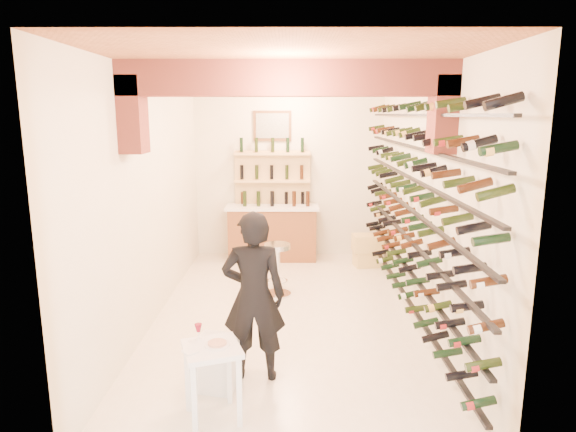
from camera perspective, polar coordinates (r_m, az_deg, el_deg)
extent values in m
plane|color=silver|center=(6.86, -0.01, -11.20)|extent=(6.00, 6.00, 0.00)
cube|color=silver|center=(9.39, 0.08, 5.11)|extent=(3.50, 0.02, 3.20)
cube|color=silver|center=(3.49, -0.26, -6.05)|extent=(3.50, 0.02, 3.20)
cube|color=silver|center=(6.66, -15.26, 2.03)|extent=(0.02, 6.00, 3.20)
cube|color=silver|center=(6.64, 15.27, 2.00)|extent=(0.02, 6.00, 3.20)
cube|color=#B0673E|center=(6.35, -0.01, 16.47)|extent=(3.50, 6.00, 0.02)
cube|color=#A14638|center=(5.34, -0.07, 15.46)|extent=(3.50, 0.35, 0.36)
cube|color=#A14638|center=(5.58, -17.37, 10.98)|extent=(0.24, 0.35, 0.80)
cube|color=#A14638|center=(5.56, 17.30, 10.98)|extent=(0.24, 0.35, 0.80)
cube|color=black|center=(6.95, 13.39, -9.03)|extent=(0.06, 5.70, 0.03)
cube|color=black|center=(6.82, 13.54, -5.88)|extent=(0.06, 5.70, 0.03)
cube|color=black|center=(6.71, 13.70, -2.62)|extent=(0.06, 5.70, 0.03)
cube|color=black|center=(6.63, 13.87, 0.74)|extent=(0.06, 5.70, 0.03)
cube|color=black|center=(6.57, 14.04, 4.17)|extent=(0.06, 5.70, 0.03)
cube|color=black|center=(6.53, 14.21, 7.65)|extent=(0.06, 5.70, 0.03)
cube|color=black|center=(6.52, 14.38, 11.15)|extent=(0.06, 5.70, 0.03)
cube|color=brown|center=(9.24, -1.79, -2.05)|extent=(1.60, 0.55, 0.96)
cube|color=white|center=(9.14, -1.81, 1.02)|extent=(1.70, 0.62, 0.05)
cube|color=#DEBA7C|center=(9.40, -1.75, 1.42)|extent=(1.40, 0.10, 2.00)
cube|color=#DEBA7C|center=(9.42, -1.75, -1.99)|extent=(1.40, 0.28, 0.04)
cube|color=#DEBA7C|center=(9.31, -1.77, 1.00)|extent=(1.40, 0.28, 0.04)
cube|color=#DEBA7C|center=(9.23, -1.79, 4.06)|extent=(1.40, 0.28, 0.04)
cube|color=#DEBA7C|center=(9.18, -1.81, 7.15)|extent=(1.40, 0.28, 0.04)
cube|color=brown|center=(9.31, -1.80, 10.29)|extent=(0.70, 0.04, 0.55)
cube|color=#99998C|center=(9.28, -1.80, 10.29)|extent=(0.60, 0.01, 0.45)
cube|color=white|center=(4.51, -8.73, -14.81)|extent=(0.61, 0.61, 0.05)
cube|color=white|center=(4.48, -10.65, -20.08)|extent=(0.05, 0.05, 0.64)
cube|color=white|center=(4.54, -5.58, -19.46)|extent=(0.05, 0.05, 0.64)
cube|color=white|center=(4.81, -11.40, -17.75)|extent=(0.05, 0.05, 0.64)
cube|color=white|center=(4.86, -6.72, -17.22)|extent=(0.05, 0.05, 0.64)
cylinder|color=white|center=(4.50, -8.11, -14.39)|extent=(0.22, 0.22, 0.01)
cylinder|color=#BF7266|center=(4.49, -8.12, -14.21)|extent=(0.16, 0.16, 0.02)
cube|color=white|center=(4.42, -11.14, -14.99)|extent=(0.15, 0.15, 0.01)
cylinder|color=white|center=(4.64, -10.19, -13.72)|extent=(0.06, 0.06, 0.00)
cylinder|color=white|center=(4.62, -10.21, -13.23)|extent=(0.01, 0.01, 0.08)
cone|color=maroon|center=(4.59, -10.24, -12.50)|extent=(0.07, 0.07, 0.07)
cube|color=white|center=(5.18, -8.19, -16.30)|extent=(0.48, 0.48, 0.49)
imported|color=black|center=(5.05, -3.94, -9.17)|extent=(0.64, 0.42, 1.74)
cylinder|color=silver|center=(7.55, -1.21, -8.91)|extent=(0.41, 0.41, 0.03)
cylinder|color=silver|center=(7.43, -1.22, -6.30)|extent=(0.08, 0.08, 0.71)
cylinder|color=silver|center=(7.33, -1.24, -3.50)|extent=(0.39, 0.39, 0.07)
torus|color=silver|center=(7.48, -1.22, -7.41)|extent=(0.31, 0.31, 0.02)
cube|color=#DCC478|center=(9.00, 9.04, -4.85)|extent=(0.50, 0.39, 0.27)
cube|color=#DCC478|center=(8.92, 9.10, -3.08)|extent=(0.54, 0.39, 0.30)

